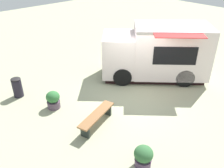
{
  "coord_description": "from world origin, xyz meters",
  "views": [
    {
      "loc": [
        6.9,
        5.9,
        5.73
      ],
      "look_at": [
        1.0,
        -0.51,
        0.72
      ],
      "focal_mm": 38.36,
      "sensor_mm": 36.0,
      "label": 1
    }
  ],
  "objects_px": {
    "person_customer": "(122,44)",
    "plaza_bench": "(97,117)",
    "food_truck": "(157,54)",
    "trash_bin": "(17,87)",
    "planter_flowering_near": "(143,156)",
    "planter_flowering_side": "(53,100)"
  },
  "relations": [
    {
      "from": "food_truck",
      "to": "trash_bin",
      "type": "xyz_separation_m",
      "value": [
        5.85,
        -2.91,
        -0.81
      ]
    },
    {
      "from": "person_customer",
      "to": "planter_flowering_near",
      "type": "bearing_deg",
      "value": 49.05
    },
    {
      "from": "person_customer",
      "to": "planter_flowering_side",
      "type": "relative_size",
      "value": 1.14
    },
    {
      "from": "person_customer",
      "to": "plaza_bench",
      "type": "xyz_separation_m",
      "value": [
        6.09,
        4.85,
        0.06
      ]
    },
    {
      "from": "food_truck",
      "to": "planter_flowering_side",
      "type": "bearing_deg",
      "value": -12.04
    },
    {
      "from": "food_truck",
      "to": "planter_flowering_near",
      "type": "relative_size",
      "value": 6.69
    },
    {
      "from": "planter_flowering_near",
      "to": "trash_bin",
      "type": "bearing_deg",
      "value": -80.26
    },
    {
      "from": "planter_flowering_near",
      "to": "planter_flowering_side",
      "type": "distance_m",
      "value": 4.47
    },
    {
      "from": "person_customer",
      "to": "trash_bin",
      "type": "relative_size",
      "value": 0.95
    },
    {
      "from": "plaza_bench",
      "to": "trash_bin",
      "type": "bearing_deg",
      "value": -71.77
    },
    {
      "from": "person_customer",
      "to": "trash_bin",
      "type": "distance_m",
      "value": 7.43
    },
    {
      "from": "planter_flowering_side",
      "to": "trash_bin",
      "type": "relative_size",
      "value": 0.83
    },
    {
      "from": "planter_flowering_near",
      "to": "plaza_bench",
      "type": "distance_m",
      "value": 2.41
    },
    {
      "from": "plaza_bench",
      "to": "trash_bin",
      "type": "xyz_separation_m",
      "value": [
        1.27,
        -3.87,
        0.07
      ]
    },
    {
      "from": "food_truck",
      "to": "plaza_bench",
      "type": "distance_m",
      "value": 4.75
    },
    {
      "from": "food_truck",
      "to": "planter_flowering_side",
      "type": "relative_size",
      "value": 6.59
    },
    {
      "from": "planter_flowering_near",
      "to": "trash_bin",
      "type": "xyz_separation_m",
      "value": [
        1.08,
        -6.26,
        0.07
      ]
    },
    {
      "from": "food_truck",
      "to": "planter_flowering_side",
      "type": "xyz_separation_m",
      "value": [
        5.16,
        -1.1,
        -0.89
      ]
    },
    {
      "from": "food_truck",
      "to": "planter_flowering_near",
      "type": "distance_m",
      "value": 5.9
    },
    {
      "from": "person_customer",
      "to": "planter_flowering_side",
      "type": "xyz_separation_m",
      "value": [
        6.67,
        2.79,
        0.05
      ]
    },
    {
      "from": "trash_bin",
      "to": "plaza_bench",
      "type": "bearing_deg",
      "value": 108.23
    },
    {
      "from": "planter_flowering_side",
      "to": "trash_bin",
      "type": "height_order",
      "value": "trash_bin"
    }
  ]
}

